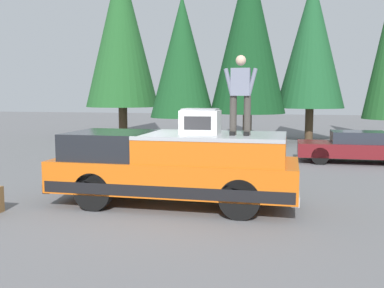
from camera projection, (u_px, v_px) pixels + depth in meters
The scene contains 9 objects.
ground_plane at pixel (138, 205), 9.96m from camera, with size 90.00×90.00×0.00m, color slate.
pickup_truck at pixel (175, 167), 9.96m from camera, with size 2.01×5.54×1.65m.
compressor_unit at pixel (200, 121), 9.62m from camera, with size 0.65×0.84×0.56m.
person_on_truck_bed at pixel (240, 93), 9.27m from camera, with size 0.29×0.72×1.69m.
parked_car_maroon at pixel (356, 147), 16.06m from camera, with size 1.64×4.10×1.16m.
conifer_left at pixel (312, 43), 22.86m from camera, with size 3.54×3.54×8.59m.
conifer_center_left at pixel (248, 33), 22.26m from camera, with size 3.88×3.88×9.68m.
conifer_center_right at pixel (182, 57), 22.67m from camera, with size 3.36×3.36×7.58m.
conifer_right at pixel (121, 33), 25.04m from camera, with size 4.19×4.19×10.23m.
Camera 1 is at (-9.24, -3.31, 2.54)m, focal length 40.92 mm.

